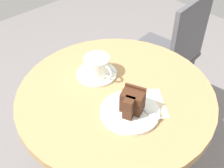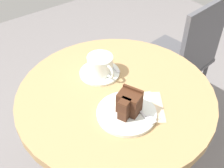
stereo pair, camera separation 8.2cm
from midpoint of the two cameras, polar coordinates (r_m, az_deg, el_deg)
cafe_table at (r=1.11m, az=2.81°, el=-6.63°), size 0.72×0.72×0.75m
saucer at (r=1.10m, az=-0.39°, el=2.25°), size 0.16×0.16×0.01m
coffee_cup at (r=1.08m, az=-0.18°, el=3.99°), size 0.13×0.10×0.07m
teaspoon at (r=1.11m, az=2.43°, el=3.17°), size 0.09×0.02×0.00m
cake_plate at (r=0.94m, az=5.45°, el=-5.98°), size 0.20×0.20×0.01m
cake_slice at (r=0.91m, az=5.98°, el=-4.03°), size 0.09×0.09×0.08m
fork at (r=0.94m, az=8.69°, el=-6.00°), size 0.15×0.03×0.00m
napkin at (r=0.97m, az=8.00°, el=-4.70°), size 0.20×0.21×0.00m
cafe_chair at (r=1.65m, az=15.66°, el=5.49°), size 0.42×0.42×0.87m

